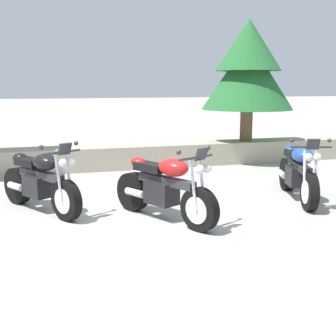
% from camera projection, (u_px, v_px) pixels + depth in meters
% --- Properties ---
extents(ground_plane, '(120.00, 120.00, 0.00)m').
position_uv_depth(ground_plane, '(140.00, 233.00, 6.04)').
color(ground_plane, '#A3A099').
extents(stone_wall, '(36.00, 0.80, 0.55)m').
position_uv_depth(stone_wall, '(97.00, 158.00, 10.51)').
color(stone_wall, '#A89E89').
rests_on(stone_wall, ground).
extents(motorcycle_black_near_left, '(1.23, 1.85, 1.18)m').
position_uv_depth(motorcycle_black_near_left, '(40.00, 182.00, 6.96)').
color(motorcycle_black_near_left, black).
rests_on(motorcycle_black_near_left, ground).
extents(motorcycle_red_centre, '(1.16, 1.89, 1.18)m').
position_uv_depth(motorcycle_red_centre, '(165.00, 189.00, 6.52)').
color(motorcycle_red_centre, black).
rests_on(motorcycle_red_centre, ground).
extents(motorcycle_blue_far_right, '(0.90, 2.01, 1.18)m').
position_uv_depth(motorcycle_blue_far_right, '(298.00, 173.00, 7.69)').
color(motorcycle_blue_far_right, black).
rests_on(motorcycle_blue_far_right, ground).
extents(pine_tree_mid_left, '(2.35, 2.35, 3.09)m').
position_uv_depth(pine_tree_mid_left, '(248.00, 67.00, 11.22)').
color(pine_tree_mid_left, brown).
rests_on(pine_tree_mid_left, stone_wall).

